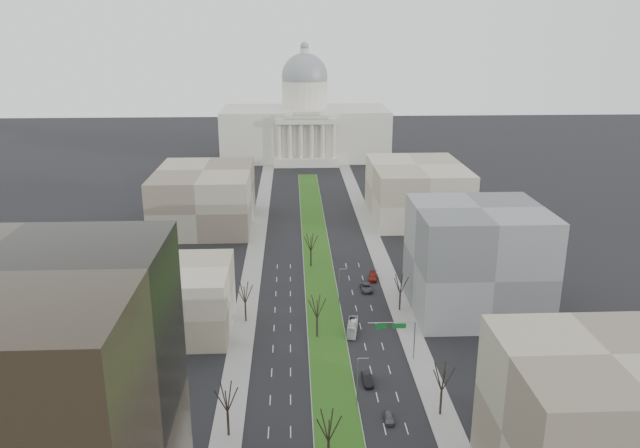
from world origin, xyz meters
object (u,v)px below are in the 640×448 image
object	(u,v)px
car_black	(367,379)
box_van	(352,327)
car_grey_far	(366,287)
car_red	(373,277)
car_grey_near	(389,417)

from	to	relation	value
car_black	box_van	world-z (taller)	box_van
car_black	car_grey_far	size ratio (longest dim) A/B	0.85
car_black	car_red	world-z (taller)	car_black
car_grey_far	box_van	distance (m)	22.36
car_black	car_grey_far	world-z (taller)	car_black
car_black	car_grey_far	xyz separation A→B (m)	(4.66, 41.44, -0.01)
car_red	box_van	xyz separation A→B (m)	(-8.00, -28.43, 0.36)
car_grey_near	car_black	xyz separation A→B (m)	(-2.12, 11.40, 0.12)
car_red	car_grey_far	world-z (taller)	car_grey_far
car_red	box_van	bearing A→B (deg)	-96.02
car_grey_near	car_black	world-z (taller)	car_black
car_black	car_grey_far	bearing A→B (deg)	80.60
car_grey_near	car_black	bearing A→B (deg)	100.79
car_grey_near	car_black	size ratio (longest dim) A/B	0.82
car_grey_far	box_van	bearing A→B (deg)	-105.26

